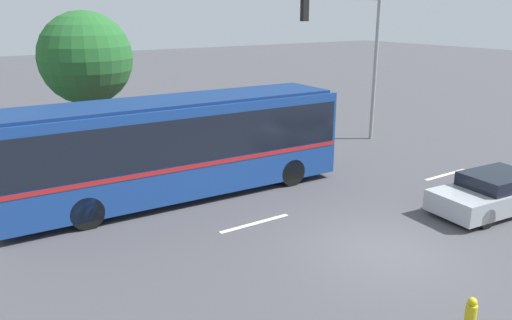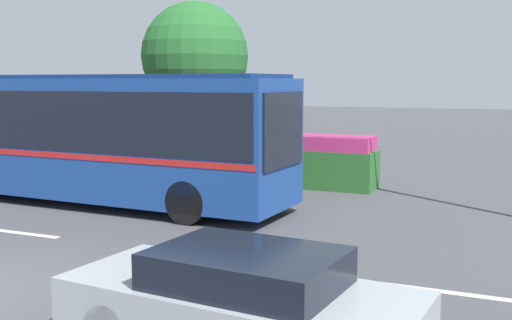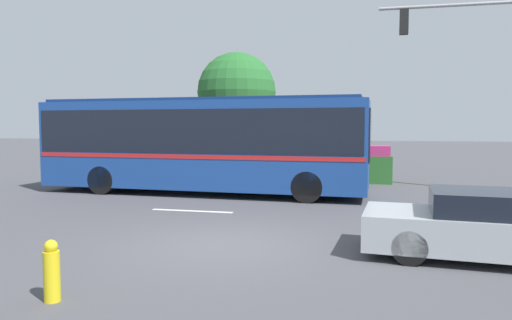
{
  "view_description": "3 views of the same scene",
  "coord_description": "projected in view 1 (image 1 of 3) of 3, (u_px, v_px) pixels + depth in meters",
  "views": [
    {
      "loc": [
        -9.53,
        -8.16,
        6.16
      ],
      "look_at": [
        -1.33,
        4.22,
        1.69
      ],
      "focal_mm": 35.05,
      "sensor_mm": 36.0,
      "label": 1
    },
    {
      "loc": [
        7.96,
        -6.34,
        3.2
      ],
      "look_at": [
        3.01,
        5.04,
        1.62
      ],
      "focal_mm": 43.29,
      "sensor_mm": 36.0,
      "label": 2
    },
    {
      "loc": [
        2.69,
        -8.9,
        2.4
      ],
      "look_at": [
        0.0,
        3.11,
        1.51
      ],
      "focal_mm": 32.53,
      "sensor_mm": 36.0,
      "label": 3
    }
  ],
  "objects": [
    {
      "name": "fire_hydrant",
      "position": [
        470.0,
        318.0,
        9.72
      ],
      "size": [
        0.22,
        0.22,
        0.86
      ],
      "color": "gold",
      "rests_on": "ground"
    },
    {
      "name": "flowering_hedge",
      "position": [
        183.0,
        137.0,
        22.06
      ],
      "size": [
        8.86,
        1.35,
        1.58
      ],
      "color": "#286028",
      "rests_on": "ground"
    },
    {
      "name": "sedan_foreground",
      "position": [
        494.0,
        193.0,
        15.83
      ],
      "size": [
        4.46,
        2.14,
        1.25
      ],
      "rotation": [
        0.0,
        0.0,
        3.05
      ],
      "color": "#9EA3A8",
      "rests_on": "ground"
    },
    {
      "name": "city_bus",
      "position": [
        177.0,
        142.0,
        16.74
      ],
      "size": [
        11.72,
        3.0,
        3.37
      ],
      "rotation": [
        0.0,
        0.0,
        -0.04
      ],
      "color": "navy",
      "rests_on": "ground"
    },
    {
      "name": "traffic_light_pole",
      "position": [
        357.0,
        46.0,
        22.94
      ],
      "size": [
        5.4,
        0.24,
        6.9
      ],
      "rotation": [
        0.0,
        0.0,
        3.14
      ],
      "color": "gray",
      "rests_on": "ground"
    },
    {
      "name": "lane_stripe_mid",
      "position": [
        446.0,
        175.0,
        19.47
      ],
      "size": [
        2.4,
        0.16,
        0.01
      ],
      "primitive_type": "cube",
      "color": "silver",
      "rests_on": "ground"
    },
    {
      "name": "street_tree_left",
      "position": [
        86.0,
        58.0,
        21.7
      ],
      "size": [
        4.04,
        4.04,
        6.18
      ],
      "color": "brown",
      "rests_on": "ground"
    },
    {
      "name": "ground_plane",
      "position": [
        385.0,
        251.0,
        13.33
      ],
      "size": [
        140.0,
        140.0,
        0.0
      ],
      "primitive_type": "plane",
      "color": "#444449"
    },
    {
      "name": "lane_stripe_near",
      "position": [
        255.0,
        223.0,
        15.01
      ],
      "size": [
        2.4,
        0.16,
        0.01
      ],
      "primitive_type": "cube",
      "color": "silver",
      "rests_on": "ground"
    }
  ]
}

